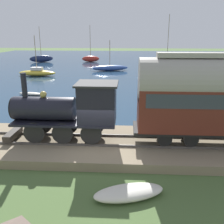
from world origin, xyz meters
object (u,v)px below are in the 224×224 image
(sailboat_navy, at_px, (41,59))
(sailboat_green, at_px, (167,63))
(sailboat_red, at_px, (91,59))
(rowboat_off_pier, at_px, (209,109))
(sailboat_blue, at_px, (110,68))
(sailboat_yellow, at_px, (37,73))
(steam_locomotive, at_px, (72,108))
(beached_dinghy, at_px, (129,193))
(rowboat_mid_harbor, at_px, (31,94))

(sailboat_navy, xyz_separation_m, sailboat_green, (-7.26, -26.17, -0.07))
(sailboat_navy, bearing_deg, sailboat_red, -108.68)
(sailboat_red, distance_m, rowboat_off_pier, 40.47)
(sailboat_navy, height_order, sailboat_blue, sailboat_navy)
(sailboat_red, distance_m, sailboat_yellow, 20.98)
(sailboat_green, bearing_deg, sailboat_red, 57.79)
(steam_locomotive, xyz_separation_m, sailboat_navy, (43.85, 15.99, -1.56))
(steam_locomotive, height_order, sailboat_red, sailboat_red)
(sailboat_green, distance_m, beached_dinghy, 41.64)
(sailboat_blue, height_order, rowboat_mid_harbor, sailboat_blue)
(sailboat_red, height_order, sailboat_yellow, sailboat_red)
(rowboat_off_pier, distance_m, rowboat_mid_harbor, 17.23)
(sailboat_navy, xyz_separation_m, beached_dinghy, (-48.29, -19.07, -0.55))
(sailboat_blue, bearing_deg, rowboat_mid_harbor, 146.41)
(steam_locomotive, height_order, rowboat_mid_harbor, steam_locomotive)
(steam_locomotive, bearing_deg, sailboat_red, 6.72)
(sailboat_yellow, xyz_separation_m, sailboat_navy, (18.78, 5.42, 0.27))
(rowboat_mid_harbor, bearing_deg, steam_locomotive, -141.19)
(sailboat_navy, bearing_deg, steam_locomotive, 173.10)
(rowboat_mid_harbor, xyz_separation_m, beached_dinghy, (-16.94, -10.00, 0.06))
(sailboat_red, relative_size, sailboat_green, 0.83)
(rowboat_mid_harbor, bearing_deg, sailboat_navy, 25.99)
(sailboat_green, height_order, beached_dinghy, sailboat_green)
(sailboat_yellow, bearing_deg, beached_dinghy, -154.13)
(steam_locomotive, distance_m, sailboat_blue, 31.25)
(rowboat_off_pier, bearing_deg, sailboat_yellow, 100.69)
(sailboat_red, xyz_separation_m, rowboat_off_pier, (-37.58, -15.01, -0.51))
(sailboat_red, xyz_separation_m, sailboat_navy, (-1.54, 10.64, 0.08))
(sailboat_navy, bearing_deg, sailboat_blue, -155.47)
(sailboat_navy, relative_size, sailboat_green, 0.80)
(sailboat_yellow, bearing_deg, steam_locomotive, -156.10)
(sailboat_green, xyz_separation_m, beached_dinghy, (-41.03, 7.10, -0.48))
(sailboat_blue, xyz_separation_m, rowboat_off_pier, (-23.38, -9.75, -0.30))
(sailboat_blue, xyz_separation_m, beached_dinghy, (-35.62, -3.18, -0.27))
(rowboat_off_pier, bearing_deg, sailboat_blue, 73.82)
(sailboat_red, xyz_separation_m, rowboat_mid_harbor, (-32.89, 1.57, -0.53))
(sailboat_navy, distance_m, sailboat_green, 27.16)
(sailboat_red, height_order, sailboat_green, sailboat_green)
(steam_locomotive, distance_m, sailboat_red, 45.74)
(steam_locomotive, xyz_separation_m, rowboat_mid_harbor, (12.51, 6.92, -2.17))
(steam_locomotive, relative_size, sailboat_navy, 0.81)
(sailboat_red, bearing_deg, beached_dinghy, -176.49)
(sailboat_blue, height_order, beached_dinghy, sailboat_blue)
(sailboat_red, distance_m, sailboat_navy, 10.75)
(sailboat_yellow, bearing_deg, sailboat_red, -13.36)
(sailboat_blue, distance_m, rowboat_mid_harbor, 19.89)
(sailboat_red, bearing_deg, sailboat_green, -125.63)
(sailboat_blue, relative_size, rowboat_mid_harbor, 2.20)
(rowboat_mid_harbor, relative_size, beached_dinghy, 0.96)
(rowboat_off_pier, bearing_deg, rowboat_mid_harbor, 125.36)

